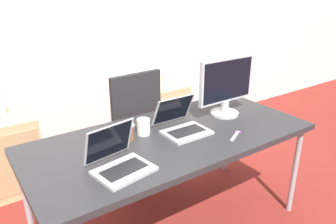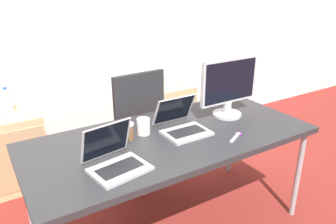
% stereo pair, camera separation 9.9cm
% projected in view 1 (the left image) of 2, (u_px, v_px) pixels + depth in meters
% --- Properties ---
extents(wall_back, '(10.00, 0.05, 2.60)m').
position_uv_depth(wall_back, '(80.00, 26.00, 3.10)').
color(wall_back, silver).
rests_on(wall_back, ground_plane).
extents(desk, '(1.89, 0.86, 0.75)m').
position_uv_depth(desk, '(172.00, 141.00, 2.17)').
color(desk, '#28282B').
rests_on(desk, ground_plane).
extents(office_chair, '(0.56, 0.57, 1.05)m').
position_uv_depth(office_chair, '(126.00, 143.00, 2.85)').
color(office_chair, '#232326').
rests_on(office_chair, ground_plane).
extents(cabinet_left, '(0.44, 0.51, 0.67)m').
position_uv_depth(cabinet_left, '(10.00, 152.00, 2.80)').
color(cabinet_left, tan).
rests_on(cabinet_left, ground_plane).
extents(cabinet_right, '(0.44, 0.51, 0.67)m').
position_uv_depth(cabinet_right, '(161.00, 114.00, 3.61)').
color(cabinet_right, tan).
rests_on(cabinet_right, ground_plane).
extents(water_bottle, '(0.07, 0.07, 0.22)m').
position_uv_depth(water_bottle, '(0.00, 104.00, 2.64)').
color(water_bottle, silver).
rests_on(water_bottle, cabinet_left).
extents(laptop_left, '(0.33, 0.33, 0.23)m').
position_uv_depth(laptop_left, '(119.00, 161.00, 1.75)').
color(laptop_left, '#ADADB2').
rests_on(laptop_left, desk).
extents(laptop_right, '(0.30, 0.32, 0.22)m').
position_uv_depth(laptop_right, '(182.00, 124.00, 2.19)').
color(laptop_right, '#ADADB2').
rests_on(laptop_right, desk).
extents(monitor, '(0.49, 0.21, 0.44)m').
position_uv_depth(monitor, '(226.00, 86.00, 2.40)').
color(monitor, '#B7B7BC').
rests_on(monitor, desk).
extents(coffee_cup_white, '(0.09, 0.09, 0.11)m').
position_uv_depth(coffee_cup_white, '(144.00, 127.00, 2.14)').
color(coffee_cup_white, white).
rests_on(coffee_cup_white, desk).
extents(coffee_cup_brown, '(0.09, 0.09, 0.10)m').
position_uv_depth(coffee_cup_brown, '(127.00, 132.00, 2.07)').
color(coffee_cup_brown, brown).
rests_on(coffee_cup_brown, desk).
extents(scissors, '(0.16, 0.11, 0.01)m').
position_uv_depth(scissors, '(236.00, 135.00, 2.14)').
color(scissors, '#B2B2B7').
rests_on(scissors, desk).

